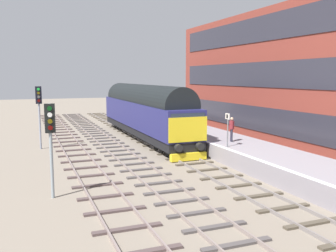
{
  "coord_description": "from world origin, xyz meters",
  "views": [
    {
      "loc": [
        -9.59,
        -24.19,
        5.34
      ],
      "look_at": [
        0.2,
        0.88,
        1.74
      ],
      "focal_mm": 39.42,
      "sensor_mm": 36.0,
      "label": 1
    }
  ],
  "objects_px": {
    "signal_post_mid": "(39,108)",
    "signal_post_near": "(51,137)",
    "diesel_locomotive": "(144,110)",
    "platform_number_sign": "(228,125)",
    "waiting_passenger": "(232,127)"
  },
  "relations": [
    {
      "from": "signal_post_mid",
      "to": "waiting_passenger",
      "type": "bearing_deg",
      "value": -31.49
    },
    {
      "from": "platform_number_sign",
      "to": "waiting_passenger",
      "type": "distance_m",
      "value": 2.01
    },
    {
      "from": "platform_number_sign",
      "to": "waiting_passenger",
      "type": "height_order",
      "value": "platform_number_sign"
    },
    {
      "from": "signal_post_near",
      "to": "signal_post_mid",
      "type": "distance_m",
      "value": 12.04
    },
    {
      "from": "diesel_locomotive",
      "to": "waiting_passenger",
      "type": "distance_m",
      "value": 9.55
    },
    {
      "from": "diesel_locomotive",
      "to": "signal_post_mid",
      "type": "relative_size",
      "value": 4.04
    },
    {
      "from": "signal_post_mid",
      "to": "signal_post_near",
      "type": "bearing_deg",
      "value": -90.0
    },
    {
      "from": "signal_post_mid",
      "to": "waiting_passenger",
      "type": "height_order",
      "value": "signal_post_mid"
    },
    {
      "from": "platform_number_sign",
      "to": "waiting_passenger",
      "type": "xyz_separation_m",
      "value": [
        1.23,
        1.54,
        -0.39
      ]
    },
    {
      "from": "diesel_locomotive",
      "to": "platform_number_sign",
      "type": "xyz_separation_m",
      "value": [
        2.09,
        -10.48,
        -0.1
      ]
    },
    {
      "from": "diesel_locomotive",
      "to": "signal_post_mid",
      "type": "bearing_deg",
      "value": -169.21
    },
    {
      "from": "signal_post_mid",
      "to": "diesel_locomotive",
      "type": "bearing_deg",
      "value": 10.79
    },
    {
      "from": "platform_number_sign",
      "to": "signal_post_near",
      "type": "bearing_deg",
      "value": -163.38
    },
    {
      "from": "platform_number_sign",
      "to": "signal_post_mid",
      "type": "bearing_deg",
      "value": 140.4
    },
    {
      "from": "signal_post_near",
      "to": "waiting_passenger",
      "type": "distance_m",
      "value": 12.85
    }
  ]
}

